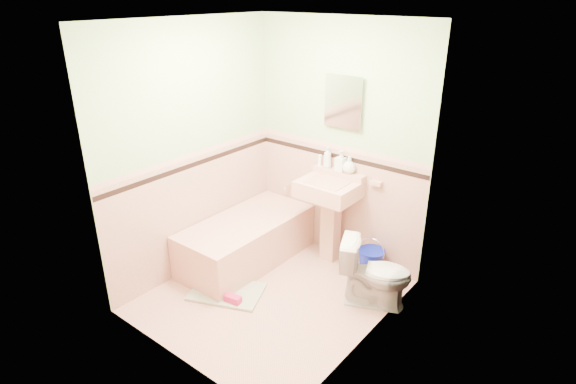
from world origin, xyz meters
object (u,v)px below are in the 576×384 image
Objects in this scene: medicine_cabinet at (344,102)px; shoe at (233,299)px; soap_bottle_mid at (341,161)px; sink at (328,222)px; toilet at (376,273)px; bathtub at (247,242)px; soap_bottle_right at (349,165)px; bucket at (371,262)px; soap_bottle_left at (328,157)px.

shoe is at bearing -99.93° from medicine_cabinet.
soap_bottle_mid is at bearing 69.63° from shoe.
sink is 1.42× the size of toilet.
medicine_cabinet is at bearing 119.73° from soap_bottle_mid.
soap_bottle_mid is (0.02, -0.03, -0.60)m from medicine_cabinet.
bathtub is 8.61× the size of soap_bottle_right.
medicine_cabinet is (0.00, 0.21, 1.24)m from sink.
medicine_cabinet is 0.63m from soap_bottle_right.
soap_bottle_mid reaches higher than shoe.
soap_bottle_mid is (0.02, 0.18, 0.63)m from sink.
toilet reaches higher than bathtub.
toilet is 4.08× the size of shoe.
soap_bottle_mid is at bearing 180.00° from soap_bottle_right.
sink is 0.86m from toilet.
bucket is at bearing 8.53° from toilet.
bucket is (0.38, -0.10, -0.94)m from soap_bottle_right.
bathtub reaches higher than bucket.
sink is (0.68, 0.53, 0.24)m from bathtub.
medicine_cabinet is 0.60m from soap_bottle_mid.
shoe is at bearing -101.63° from sink.
soap_bottle_right reaches higher than toilet.
soap_bottle_right is 1.13m from toilet.
soap_bottle_left reaches higher than soap_bottle_mid.
bathtub is at bearing 113.74° from shoe.
sink is at bearing 41.42° from toilet.
medicine_cabinet is at bearing 164.92° from bucket.
soap_bottle_left is (-0.15, -0.03, -0.60)m from medicine_cabinet.
bathtub is 1.62× the size of sink.
bucket is (1.18, 0.61, -0.09)m from bathtub.
bathtub is 1.78m from medicine_cabinet.
medicine_cabinet reaches higher than toilet.
toilet is 2.43× the size of bucket.
soap_bottle_mid reaches higher than soap_bottle_right.
soap_bottle_mid is (0.70, 0.71, 0.87)m from bathtub.
bucket is (0.50, -0.13, -1.57)m from medicine_cabinet.
sink is 0.68m from soap_bottle_left.
bathtub is 6.92× the size of soap_bottle_mid.
sink is at bearing -95.44° from soap_bottle_mid.
medicine_cabinet is 0.73× the size of toilet.
soap_bottle_right reaches higher than shoe.
medicine_cabinet is 1.77× the size of bucket.
bathtub is 1.36m from soap_bottle_right.
soap_bottle_right is at bearing 65.74° from shoe.
sink is 4.28× the size of soap_bottle_mid.
bucket reaches higher than shoe.
soap_bottle_mid is 1.21m from toilet.
bathtub is at bearing -138.24° from soap_bottle_right.
sink is 4.12× the size of soap_bottle_left.
bucket is at bearing 50.02° from shoe.
bathtub is 0.89m from sink.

